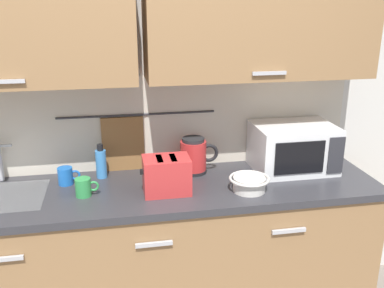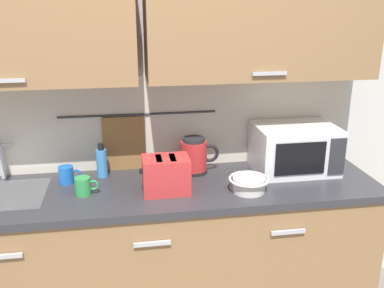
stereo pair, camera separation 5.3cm
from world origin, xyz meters
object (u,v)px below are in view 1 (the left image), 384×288
(microwave, at_px, (293,147))
(mug_near_sink, at_px, (66,176))
(dish_soap_bottle, at_px, (101,163))
(toaster, at_px, (167,175))
(mug_by_kettle, at_px, (84,187))
(mixing_bowl, at_px, (249,183))
(electric_kettle, at_px, (194,156))

(microwave, height_order, mug_near_sink, microwave)
(dish_soap_bottle, relative_size, toaster, 0.77)
(microwave, bearing_deg, mug_by_kettle, -172.72)
(mixing_bowl, distance_m, toaster, 0.43)
(dish_soap_bottle, bearing_deg, microwave, -4.10)
(microwave, height_order, toaster, microwave)
(microwave, height_order, mug_by_kettle, microwave)
(mixing_bowl, height_order, toaster, toaster)
(electric_kettle, relative_size, mixing_bowl, 1.06)
(electric_kettle, bearing_deg, microwave, -5.90)
(mug_near_sink, distance_m, mixing_bowl, 0.99)
(mug_near_sink, xyz_separation_m, toaster, (0.52, -0.20, 0.05))
(mug_by_kettle, bearing_deg, toaster, -4.36)
(mixing_bowl, bearing_deg, dish_soap_bottle, 156.80)
(microwave, height_order, mixing_bowl, microwave)
(microwave, xyz_separation_m, electric_kettle, (-0.58, 0.06, -0.03))
(toaster, bearing_deg, dish_soap_bottle, 141.84)
(mug_near_sink, xyz_separation_m, mug_by_kettle, (0.10, -0.17, 0.00))
(dish_soap_bottle, xyz_separation_m, mug_near_sink, (-0.19, -0.06, -0.04))
(mug_near_sink, bearing_deg, toaster, -21.08)
(mixing_bowl, distance_m, mug_by_kettle, 0.85)
(mixing_bowl, bearing_deg, toaster, 171.59)
(microwave, distance_m, dish_soap_bottle, 1.11)
(mug_by_kettle, bearing_deg, mug_near_sink, 120.98)
(dish_soap_bottle, xyz_separation_m, mixing_bowl, (0.76, -0.33, -0.04))
(mug_near_sink, bearing_deg, mixing_bowl, -15.58)
(mug_by_kettle, bearing_deg, dish_soap_bottle, 69.49)
(dish_soap_bottle, bearing_deg, electric_kettle, -2.11)
(microwave, xyz_separation_m, mug_near_sink, (-1.29, 0.02, -0.09))
(microwave, xyz_separation_m, mug_by_kettle, (-1.19, -0.15, -0.09))
(microwave, bearing_deg, mug_near_sink, 179.22)
(microwave, distance_m, toaster, 0.79)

